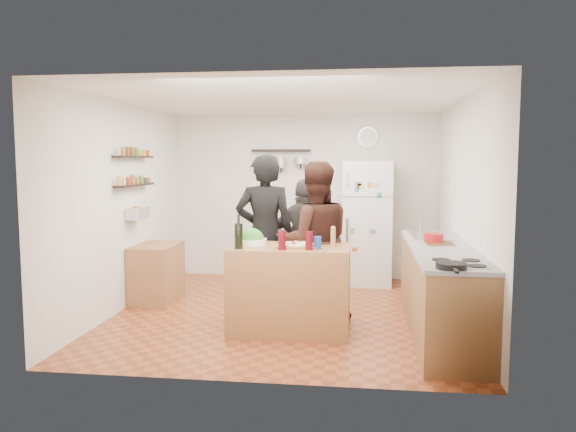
# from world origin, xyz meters

# --- Properties ---
(room_shell) EXTENTS (4.20, 4.20, 4.20)m
(room_shell) POSITION_xyz_m (0.00, 0.39, 1.25)
(room_shell) COLOR brown
(room_shell) RESTS_ON ground
(prep_island) EXTENTS (1.25, 0.72, 0.91)m
(prep_island) POSITION_xyz_m (0.12, -0.68, 0.46)
(prep_island) COLOR #9D6C39
(prep_island) RESTS_ON floor
(pizza_board) EXTENTS (0.42, 0.34, 0.02)m
(pizza_board) POSITION_xyz_m (0.20, -0.70, 0.92)
(pizza_board) COLOR #985537
(pizza_board) RESTS_ON prep_island
(pizza) EXTENTS (0.34, 0.34, 0.02)m
(pizza) POSITION_xyz_m (0.20, -0.70, 0.94)
(pizza) COLOR beige
(pizza) RESTS_ON pizza_board
(salad_bowl) EXTENTS (0.32, 0.32, 0.06)m
(salad_bowl) POSITION_xyz_m (-0.30, -0.63, 0.94)
(salad_bowl) COLOR white
(salad_bowl) RESTS_ON prep_island
(wine_bottle) EXTENTS (0.08, 0.08, 0.26)m
(wine_bottle) POSITION_xyz_m (-0.38, -0.90, 1.04)
(wine_bottle) COLOR black
(wine_bottle) RESTS_ON prep_island
(wine_glass_near) EXTENTS (0.08, 0.08, 0.19)m
(wine_glass_near) POSITION_xyz_m (0.07, -0.92, 1.00)
(wine_glass_near) COLOR #53070E
(wine_glass_near) RESTS_ON prep_island
(wine_glass_far) EXTENTS (0.08, 0.08, 0.19)m
(wine_glass_far) POSITION_xyz_m (0.34, -0.88, 1.00)
(wine_glass_far) COLOR #540710
(wine_glass_far) RESTS_ON prep_island
(pepper_mill) EXTENTS (0.05, 0.05, 0.17)m
(pepper_mill) POSITION_xyz_m (0.57, -0.63, 0.99)
(pepper_mill) COLOR #AC8248
(pepper_mill) RESTS_ON prep_island
(salt_canister) EXTENTS (0.08, 0.08, 0.13)m
(salt_canister) POSITION_xyz_m (0.42, -0.80, 0.97)
(salt_canister) COLOR #1B4499
(salt_canister) RESTS_ON prep_island
(person_left) EXTENTS (0.73, 0.52, 1.89)m
(person_left) POSITION_xyz_m (-0.25, -0.05, 0.94)
(person_left) COLOR black
(person_left) RESTS_ON floor
(person_center) EXTENTS (1.00, 0.86, 1.80)m
(person_center) POSITION_xyz_m (0.35, -0.26, 0.90)
(person_center) COLOR black
(person_center) RESTS_ON floor
(person_back) EXTENTS (0.97, 0.50, 1.58)m
(person_back) POSITION_xyz_m (0.17, 0.42, 0.79)
(person_back) COLOR #2F2C29
(person_back) RESTS_ON floor
(counter_run) EXTENTS (0.63, 2.63, 0.90)m
(counter_run) POSITION_xyz_m (1.70, -0.55, 0.45)
(counter_run) COLOR #9E7042
(counter_run) RESTS_ON floor
(stove_top) EXTENTS (0.60, 0.62, 0.02)m
(stove_top) POSITION_xyz_m (1.70, -1.50, 0.91)
(stove_top) COLOR white
(stove_top) RESTS_ON counter_run
(skillet) EXTENTS (0.26, 0.26, 0.05)m
(skillet) POSITION_xyz_m (1.60, -1.76, 0.94)
(skillet) COLOR black
(skillet) RESTS_ON stove_top
(sink) EXTENTS (0.50, 0.80, 0.03)m
(sink) POSITION_xyz_m (1.70, 0.30, 0.92)
(sink) COLOR silver
(sink) RESTS_ON counter_run
(cutting_board) EXTENTS (0.30, 0.40, 0.02)m
(cutting_board) POSITION_xyz_m (1.70, -0.35, 0.91)
(cutting_board) COLOR brown
(cutting_board) RESTS_ON counter_run
(red_bowl) EXTENTS (0.21, 0.21, 0.09)m
(red_bowl) POSITION_xyz_m (1.65, -0.21, 0.96)
(red_bowl) COLOR #AA1318
(red_bowl) RESTS_ON counter_run
(fridge) EXTENTS (0.70, 0.68, 1.80)m
(fridge) POSITION_xyz_m (0.95, 1.75, 0.90)
(fridge) COLOR white
(fridge) RESTS_ON floor
(wall_clock) EXTENTS (0.30, 0.03, 0.30)m
(wall_clock) POSITION_xyz_m (0.95, 2.08, 2.15)
(wall_clock) COLOR silver
(wall_clock) RESTS_ON back_wall
(spice_shelf_lower) EXTENTS (0.12, 1.00, 0.02)m
(spice_shelf_lower) POSITION_xyz_m (-1.93, 0.20, 1.50)
(spice_shelf_lower) COLOR black
(spice_shelf_lower) RESTS_ON left_wall
(spice_shelf_upper) EXTENTS (0.12, 1.00, 0.02)m
(spice_shelf_upper) POSITION_xyz_m (-1.93, 0.20, 1.85)
(spice_shelf_upper) COLOR black
(spice_shelf_upper) RESTS_ON left_wall
(produce_basket) EXTENTS (0.18, 0.35, 0.14)m
(produce_basket) POSITION_xyz_m (-1.90, 0.20, 1.15)
(produce_basket) COLOR silver
(produce_basket) RESTS_ON left_wall
(side_table) EXTENTS (0.50, 0.80, 0.73)m
(side_table) POSITION_xyz_m (-1.74, 0.38, 0.36)
(side_table) COLOR #A16B43
(side_table) RESTS_ON floor
(pot_rack) EXTENTS (0.90, 0.04, 0.04)m
(pot_rack) POSITION_xyz_m (-0.35, 2.00, 1.95)
(pot_rack) COLOR black
(pot_rack) RESTS_ON back_wall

